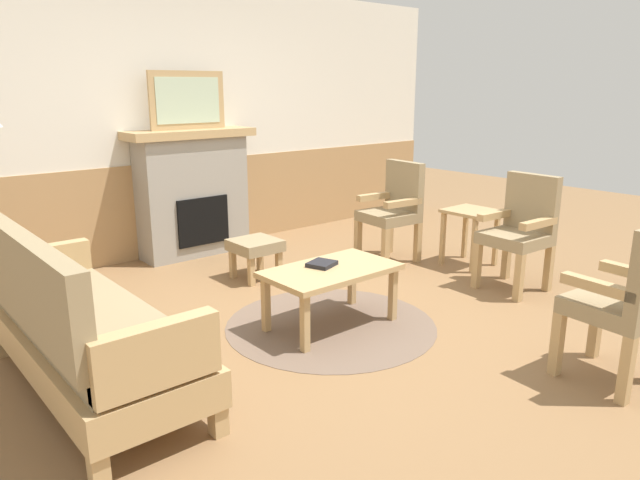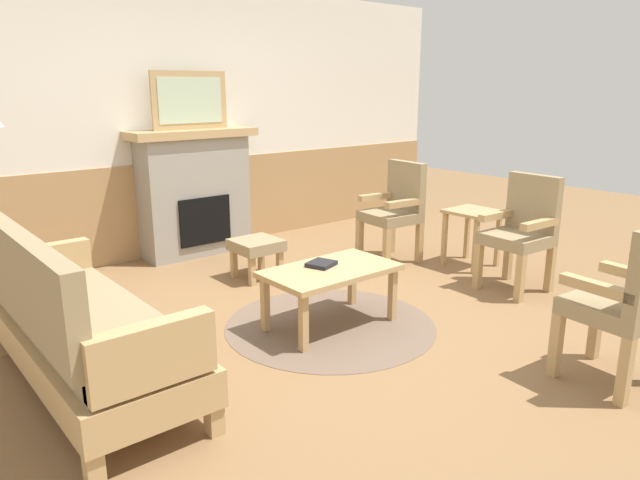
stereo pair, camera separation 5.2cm
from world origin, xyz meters
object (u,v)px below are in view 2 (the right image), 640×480
armchair_front_left (629,298)px  side_table (472,222)px  framed_picture (190,100)px  coffee_table (330,275)px  footstool (256,248)px  armchair_by_window_left (396,207)px  fireplace (195,192)px  couch (81,327)px  book_on_table (321,264)px  armchair_near_fireplace (522,228)px

armchair_front_left → side_table: (1.29, 1.99, -0.10)m
framed_picture → coffee_table: (-0.17, -2.32, -1.17)m
footstool → armchair_by_window_left: (1.39, -0.40, 0.25)m
coffee_table → framed_picture: bearing=85.7°
footstool → fireplace: bearing=91.2°
side_table → fireplace: bearing=131.5°
couch → footstool: bearing=29.8°
framed_picture → couch: 3.08m
couch → book_on_table: couch is taller
armchair_by_window_left → couch: bearing=-168.2°
coffee_table → armchair_by_window_left: bearing=28.3°
footstool → armchair_by_window_left: size_ratio=0.41×
framed_picture → side_table: (1.84, -2.08, -1.13)m
armchair_near_fireplace → book_on_table: bearing=164.4°
coffee_table → couch: bearing=174.3°
coffee_table → book_on_table: book_on_table is taller
couch → armchair_near_fireplace: size_ratio=1.84×
book_on_table → footstool: bearing=79.6°
framed_picture → coffee_table: 2.61m
coffee_table → side_table: size_ratio=1.75×
fireplace → armchair_by_window_left: size_ratio=1.33×
coffee_table → fireplace: bearing=85.7°
fireplace → armchair_front_left: fireplace is taller
couch → armchair_near_fireplace: same height
armchair_near_fireplace → side_table: 0.72m
fireplace → armchair_by_window_left: fireplace is taller
couch → book_on_table: 1.68m
armchair_near_fireplace → footstool: bearing=133.3°
framed_picture → book_on_table: 2.51m
armchair_front_left → footstool: bearing=100.0°
couch → coffee_table: (1.70, -0.17, -0.01)m
couch → side_table: 3.71m
footstool → armchair_by_window_left: bearing=-15.9°
armchair_by_window_left → armchair_front_left: bearing=-108.4°
fireplace → framed_picture: framed_picture is taller
fireplace → couch: bearing=-131.0°
armchair_near_fireplace → side_table: armchair_near_fireplace is taller
armchair_front_left → side_table: size_ratio=1.78×
armchair_near_fireplace → armchair_front_left: size_ratio=1.00×
book_on_table → armchair_by_window_left: (1.61, 0.78, 0.08)m
framed_picture → armchair_by_window_left: bearing=-46.0°
book_on_table → coffee_table: bearing=-76.4°
framed_picture → armchair_by_window_left: (1.42, -1.47, -1.02)m
armchair_near_fireplace → armchair_front_left: bearing=-128.5°
book_on_table → side_table: bearing=4.8°
footstool → armchair_near_fireplace: (1.58, -1.68, 0.25)m
armchair_near_fireplace → framed_picture: bearing=120.2°
coffee_table → side_table: (2.01, 0.25, 0.05)m
couch → book_on_table: size_ratio=9.60×
couch → coffee_table: 1.70m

